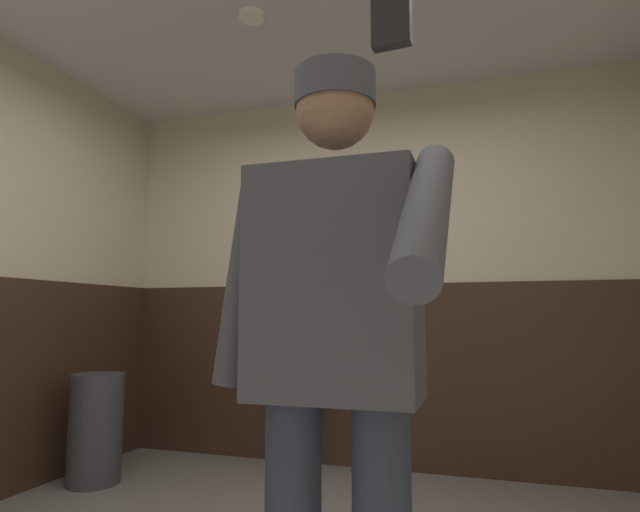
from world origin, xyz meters
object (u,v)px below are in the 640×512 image
cell_phone (391,13)px  trash_bin (96,428)px  person (335,341)px  urinal_solo (310,352)px

cell_phone → trash_bin: (-2.22, 2.02, -1.16)m
person → cell_phone: size_ratio=15.09×
trash_bin → cell_phone: bearing=-42.4°
person → urinal_solo: bearing=110.0°
urinal_solo → trash_bin: urinal_solo is taller
person → trash_bin: size_ratio=2.50×
person → trash_bin: 2.58m
trash_bin → urinal_solo: bearing=30.8°
urinal_solo → cell_phone: cell_phone is taller
urinal_solo → trash_bin: size_ratio=1.87×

